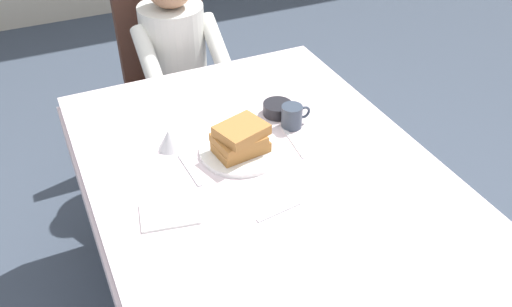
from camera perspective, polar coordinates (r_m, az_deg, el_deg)
dining_table_main at (r=1.81m, az=1.00°, el=-4.03°), size 1.12×1.52×0.74m
chair_diner at (r=2.79m, az=-9.11°, el=8.80°), size 0.44×0.45×0.93m
diner_person at (r=2.60m, az=-8.37°, el=10.02°), size 0.40×0.43×1.12m
plate_breakfast at (r=1.82m, az=-1.64°, el=0.32°), size 0.28×0.28×0.02m
breakfast_stack at (r=1.77m, az=-1.66°, el=1.56°), size 0.19×0.17×0.10m
cup_coffee at (r=1.93m, az=3.88°, el=3.97°), size 0.11×0.08×0.08m
bowl_butter at (r=2.01m, az=2.31°, el=4.78°), size 0.11×0.11×0.04m
syrup_pitcher at (r=1.84m, az=-9.22°, el=1.46°), size 0.08×0.08×0.07m
fork_left_of_plate at (r=1.76m, az=-7.07°, el=-1.74°), size 0.02×0.18×0.00m
knife_right_of_plate at (r=1.88m, az=3.94°, el=1.31°), size 0.03×0.20×0.00m
spoon_near_edge at (r=1.60m, az=2.44°, el=-6.18°), size 0.15×0.03×0.00m
napkin_folded at (r=1.61m, az=-9.17°, el=-6.34°), size 0.19×0.15×0.01m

